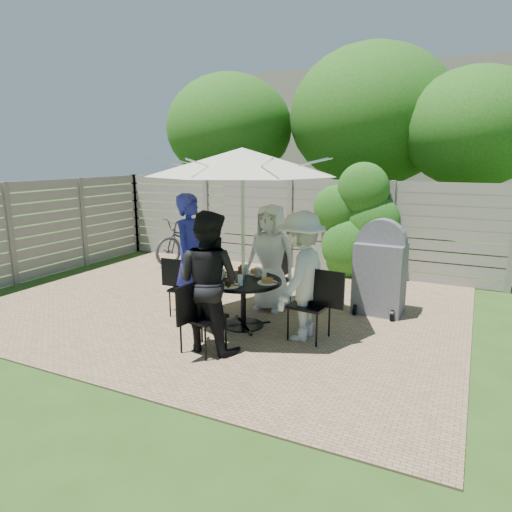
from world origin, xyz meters
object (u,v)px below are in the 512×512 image
at_px(chair_back, 274,290).
at_px(chair_right, 310,319).
at_px(person_back, 271,258).
at_px(glass_right, 264,275).
at_px(chair_front, 203,332).
at_px(plate_left, 220,275).
at_px(syrup_jug, 241,273).
at_px(coffee_cup, 258,273).
at_px(person_right, 301,276).
at_px(plate_back, 256,272).
at_px(chair_left, 186,299).
at_px(glass_front, 240,280).
at_px(person_left, 192,257).
at_px(glass_back, 246,270).
at_px(patio_table, 243,294).
at_px(umbrella, 242,162).
at_px(plate_front, 229,284).
at_px(bicycle, 192,240).
at_px(glass_left, 222,274).
at_px(person_front, 208,282).
at_px(plate_right, 267,281).
at_px(bbq_grill, 380,271).

bearing_deg(chair_back, chair_right, 51.63).
bearing_deg(person_back, glass_right, -70.30).
distance_m(chair_front, plate_left, 1.11).
height_order(syrup_jug, coffee_cup, syrup_jug).
height_order(person_right, plate_back, person_right).
relative_size(chair_front, plate_left, 3.46).
relative_size(chair_left, glass_front, 5.94).
distance_m(person_left, chair_front, 1.42).
xyz_separation_m(chair_front, chair_right, (1.00, 0.93, 0.01)).
bearing_deg(chair_front, glass_back, 10.64).
distance_m(patio_table, plate_back, 0.43).
relative_size(umbrella, person_left, 1.43).
height_order(glass_right, coffee_cup, glass_right).
bearing_deg(person_back, plate_front, -90.00).
height_order(person_back, bicycle, person_back).
relative_size(plate_back, glass_back, 1.86).
relative_size(umbrella, glass_left, 18.24).
distance_m(person_front, plate_back, 1.20).
bearing_deg(glass_back, glass_left, -115.17).
distance_m(plate_back, glass_right, 0.37).
bearing_deg(syrup_jug, person_right, -5.39).
bearing_deg(glass_front, person_front, -102.59).
xyz_separation_m(plate_right, glass_left, (-0.62, -0.08, 0.05)).
height_order(patio_table, glass_front, glass_front).
xyz_separation_m(chair_left, bicycle, (-1.84, 2.94, 0.24)).
bearing_deg(chair_front, patio_table, 5.73).
bearing_deg(chair_back, person_back, 5.95).
bearing_deg(plate_front, glass_left, 133.33).
relative_size(chair_back, glass_right, 6.25).
relative_size(umbrella, bicycle, 1.36).
bearing_deg(plate_back, glass_left, -121.35).
height_order(plate_right, bicycle, bicycle).
xyz_separation_m(chair_back, person_left, (-0.87, -0.93, 0.63)).
height_order(patio_table, chair_front, chair_front).
xyz_separation_m(plate_front, glass_left, (-0.25, 0.26, 0.05)).
xyz_separation_m(coffee_cup, bicycle, (-2.91, 2.76, -0.23)).
relative_size(chair_back, plate_right, 3.37).
height_order(person_left, glass_left, person_left).
distance_m(chair_back, person_left, 1.42).
relative_size(person_right, coffee_cup, 13.63).
bearing_deg(patio_table, bicycle, 133.26).
distance_m(chair_front, glass_right, 1.20).
height_order(person_left, glass_right, person_left).
distance_m(umbrella, glass_right, 1.50).
bearing_deg(patio_table, plate_back, 87.83).
height_order(patio_table, glass_right, glass_right).
height_order(patio_table, plate_front, plate_front).
xyz_separation_m(person_left, chair_right, (1.79, -0.07, -0.61)).
xyz_separation_m(glass_back, glass_front, (0.19, -0.53, 0.00)).
bearing_deg(person_right, bbq_grill, 155.32).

